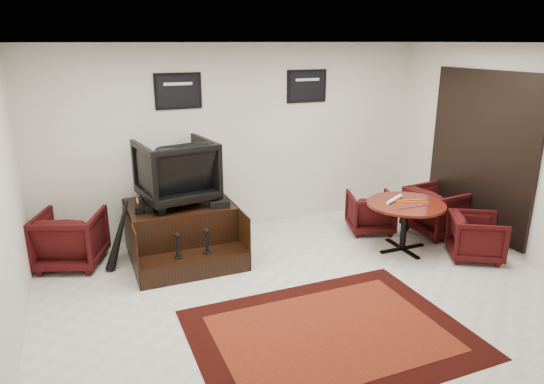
{
  "coord_description": "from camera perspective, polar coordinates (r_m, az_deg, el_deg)",
  "views": [
    {
      "loc": [
        -2.31,
        -4.36,
        2.82
      ],
      "look_at": [
        -0.14,
        0.9,
        1.04
      ],
      "focal_mm": 32.0,
      "sensor_mm": 36.0,
      "label": 1
    }
  ],
  "objects": [
    {
      "name": "table_chair_back",
      "position": [
        7.58,
        11.52,
        -2.12
      ],
      "size": [
        0.82,
        0.79,
        0.67
      ],
      "primitive_type": "imported",
      "rotation": [
        0.0,
        0.0,
        2.81
      ],
      "color": "black",
      "rests_on": "ground"
    },
    {
      "name": "umbrella_hooked",
      "position": [
        6.63,
        -17.49,
        -4.65
      ],
      "size": [
        0.32,
        0.12,
        0.85
      ],
      "primitive_type": null,
      "color": "black",
      "rests_on": "ground"
    },
    {
      "name": "shoes_pair",
      "position": [
        6.46,
        -14.84,
        -1.77
      ],
      "size": [
        0.25,
        0.29,
        0.1
      ],
      "color": "black",
      "rests_on": "shine_podium"
    },
    {
      "name": "room_shell",
      "position": [
        5.34,
        8.65,
        6.01
      ],
      "size": [
        6.02,
        5.02,
        2.81
      ],
      "color": "silver",
      "rests_on": "ground"
    },
    {
      "name": "area_rug",
      "position": [
        5.11,
        6.81,
        -16.2
      ],
      "size": [
        2.71,
        2.03,
        0.01
      ],
      "color": "black",
      "rests_on": "ground"
    },
    {
      "name": "table_clutter",
      "position": [
        6.9,
        16.09,
        -1.21
      ],
      "size": [
        0.57,
        0.34,
        0.01
      ],
      "color": "orange",
      "rests_on": "meeting_table"
    },
    {
      "name": "umbrella_black",
      "position": [
        6.44,
        -17.6,
        -4.86
      ],
      "size": [
        0.35,
        0.13,
        0.94
      ],
      "primitive_type": null,
      "color": "black",
      "rests_on": "ground"
    },
    {
      "name": "polish_kit",
      "position": [
        6.44,
        -6.23,
        -1.37
      ],
      "size": [
        0.28,
        0.21,
        0.09
      ],
      "primitive_type": "cube",
      "rotation": [
        0.0,
        0.0,
        -0.13
      ],
      "color": "black",
      "rests_on": "shine_podium"
    },
    {
      "name": "table_chair_window",
      "position": [
        7.76,
        18.93,
        -1.8
      ],
      "size": [
        0.79,
        0.84,
        0.8
      ],
      "primitive_type": "imported",
      "rotation": [
        0.0,
        0.0,
        1.67
      ],
      "color": "black",
      "rests_on": "ground"
    },
    {
      "name": "armchair_side",
      "position": [
        6.82,
        -22.65,
        -4.82
      ],
      "size": [
        0.99,
        0.96,
        0.8
      ],
      "primitive_type": "imported",
      "rotation": [
        0.0,
        0.0,
        2.78
      ],
      "color": "black",
      "rests_on": "ground"
    },
    {
      "name": "shine_chair",
      "position": [
        6.58,
        -11.23,
        2.77
      ],
      "size": [
        1.05,
        1.0,
        0.96
      ],
      "primitive_type": "imported",
      "rotation": [
        0.0,
        0.0,
        3.29
      ],
      "color": "black",
      "rests_on": "shine_podium"
    },
    {
      "name": "ground",
      "position": [
        5.68,
        4.85,
        -12.44
      ],
      "size": [
        6.0,
        6.0,
        0.0
      ],
      "primitive_type": "plane",
      "color": "beige",
      "rests_on": "ground"
    },
    {
      "name": "shine_podium",
      "position": [
        6.72,
        -10.55,
        -4.69
      ],
      "size": [
        1.39,
        1.44,
        0.72
      ],
      "color": "black",
      "rests_on": "ground"
    },
    {
      "name": "table_chair_corner",
      "position": [
        7.06,
        22.9,
        -4.66
      ],
      "size": [
        0.86,
        0.87,
        0.67
      ],
      "primitive_type": "imported",
      "rotation": [
        0.0,
        0.0,
        1.03
      ],
      "color": "black",
      "rests_on": "ground"
    },
    {
      "name": "paper_roll",
      "position": [
        6.92,
        14.2,
        -0.83
      ],
      "size": [
        0.39,
        0.25,
        0.05
      ],
      "primitive_type": "cylinder",
      "rotation": [
        0.0,
        1.57,
        0.5
      ],
      "color": "white",
      "rests_on": "meeting_table"
    },
    {
      "name": "meeting_table",
      "position": [
        6.92,
        15.44,
        -1.92
      ],
      "size": [
        1.06,
        1.06,
        0.7
      ],
      "color": "#48120A",
      "rests_on": "ground"
    }
  ]
}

